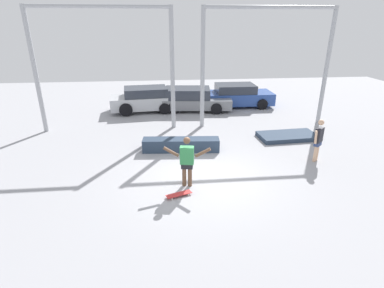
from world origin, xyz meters
TOP-DOWN VIEW (x-y plane):
  - ground_plane at (0.00, 0.00)m, footprint 36.00×36.00m
  - skateboarder at (-0.53, -0.42)m, footprint 1.42×0.33m
  - skateboard at (-0.82, -1.01)m, footprint 0.79×0.46m
  - grind_box at (-0.53, 2.32)m, footprint 3.02×0.81m
  - manual_pad at (4.21, 3.23)m, footprint 2.59×1.42m
  - canopy_support_left at (-3.66, 5.25)m, footprint 6.13×0.20m
  - canopy_support_right at (3.66, 5.25)m, footprint 6.13×0.20m
  - parked_car_silver at (-1.98, 8.31)m, footprint 4.40×2.23m
  - parked_car_grey at (0.37, 8.25)m, footprint 4.74×2.29m
  - parked_car_blue at (3.28, 8.82)m, footprint 4.11×1.98m
  - bystander at (4.29, 0.90)m, footprint 0.56×0.48m

SIDE VIEW (x-z plane):
  - ground_plane at x=0.00m, z-range 0.00..0.00m
  - skateboard at x=-0.82m, z-range 0.03..0.10m
  - manual_pad at x=4.21m, z-range 0.00..0.19m
  - grind_box at x=-0.53m, z-range 0.00..0.50m
  - parked_car_grey at x=0.37m, z-range -0.02..1.24m
  - parked_car_blue at x=3.28m, z-range -0.02..1.30m
  - parked_car_silver at x=-1.98m, z-range -0.01..1.33m
  - bystander at x=4.29m, z-range 0.09..1.66m
  - skateboarder at x=-0.53m, z-range 0.08..1.69m
  - canopy_support_left at x=-3.66m, z-range 0.68..6.08m
  - canopy_support_right at x=3.66m, z-range 0.68..6.08m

